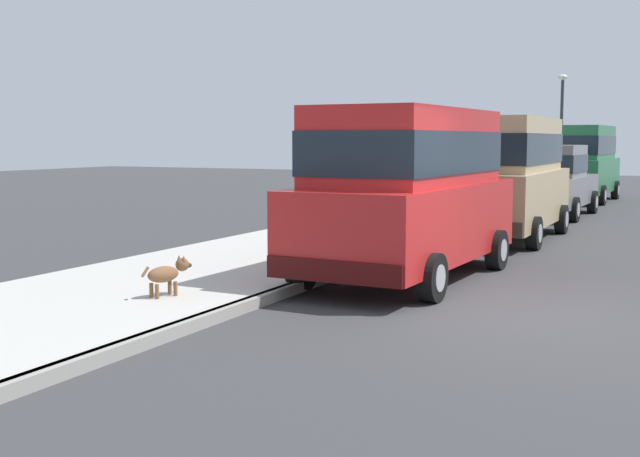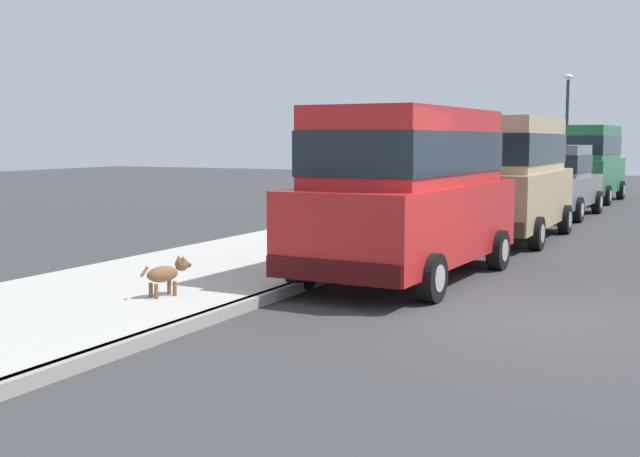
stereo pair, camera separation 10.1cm
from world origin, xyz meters
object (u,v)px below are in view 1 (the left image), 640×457
(car_red_van, at_px, (407,186))
(car_grey_sedan, at_px, (550,180))
(car_green_van, at_px, (580,160))
(car_tan_van, at_px, (504,172))
(fire_hydrant, at_px, (302,247))
(street_lamp, at_px, (562,118))
(dog_brown, at_px, (168,273))

(car_red_van, xyz_separation_m, car_grey_sedan, (0.10, 11.08, -0.41))
(car_green_van, bearing_deg, car_tan_van, -89.46)
(car_grey_sedan, relative_size, fire_hydrant, 6.42)
(car_grey_sedan, xyz_separation_m, fire_hydrant, (-1.54, -11.69, -0.51))
(car_tan_van, xyz_separation_m, fire_hydrant, (-1.57, -6.15, -0.92))
(car_green_van, distance_m, street_lamp, 4.73)
(dog_brown, bearing_deg, car_tan_van, 76.48)
(car_grey_sedan, xyz_separation_m, car_green_van, (-0.07, 5.97, 0.41))
(car_green_van, relative_size, street_lamp, 1.12)
(dog_brown, distance_m, fire_hydrant, 2.68)
(car_green_van, xyz_separation_m, fire_hydrant, (-1.46, -17.66, -0.92))
(fire_hydrant, bearing_deg, car_tan_van, 75.64)
(car_grey_sedan, bearing_deg, car_red_van, -90.54)
(car_green_van, height_order, fire_hydrant, car_green_van)
(car_grey_sedan, xyz_separation_m, street_lamp, (-1.44, 10.24, 1.92))
(street_lamp, bearing_deg, car_tan_van, -84.67)
(car_red_van, bearing_deg, dog_brown, -121.29)
(car_tan_van, relative_size, dog_brown, 6.70)
(car_red_van, distance_m, car_green_van, 17.05)
(car_tan_van, bearing_deg, dog_brown, -103.52)
(car_tan_van, height_order, car_grey_sedan, car_tan_van)
(dog_brown, bearing_deg, car_grey_sedan, 81.77)
(car_tan_van, xyz_separation_m, car_grey_sedan, (-0.04, 5.54, -0.41))
(car_tan_van, relative_size, car_green_van, 0.99)
(car_red_van, bearing_deg, street_lamp, 93.57)
(car_red_van, xyz_separation_m, car_tan_van, (0.14, 5.54, 0.00))
(car_red_van, relative_size, car_green_van, 1.00)
(street_lamp, bearing_deg, car_red_van, -86.43)
(fire_hydrant, xyz_separation_m, street_lamp, (0.10, 21.94, 2.43))
(fire_hydrant, height_order, street_lamp, street_lamp)
(car_grey_sedan, relative_size, dog_brown, 6.36)
(street_lamp, bearing_deg, car_grey_sedan, -82.02)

